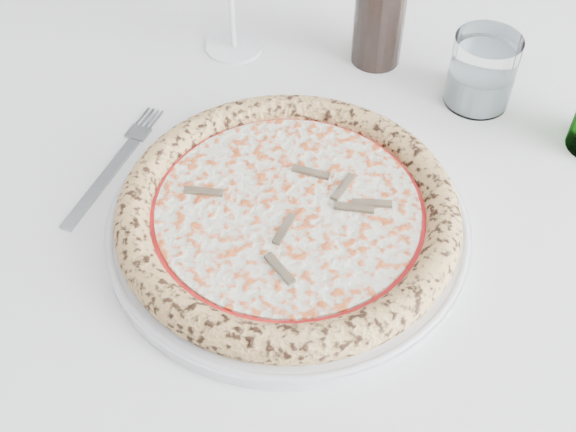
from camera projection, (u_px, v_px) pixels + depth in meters
name	position (u px, v px, depth m)	size (l,w,h in m)	color
dining_table	(316.00, 212.00, 0.86)	(1.66, 1.04, 0.76)	olive
plate	(288.00, 223.00, 0.73)	(0.37, 0.37, 0.02)	silver
pizza	(288.00, 212.00, 0.72)	(0.34, 0.34, 0.04)	#EDC778
fork	(114.00, 166.00, 0.80)	(0.03, 0.20, 0.00)	gray
tumbler	(481.00, 75.00, 0.85)	(0.08, 0.08, 0.09)	white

